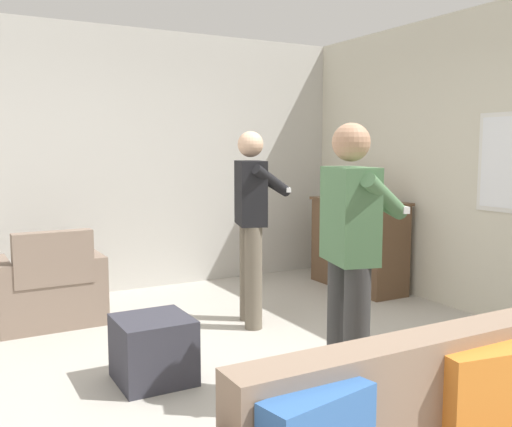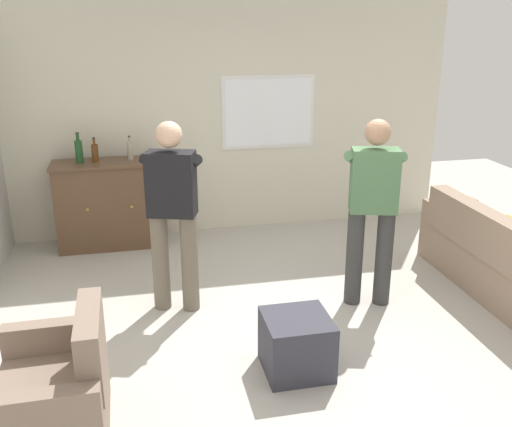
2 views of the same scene
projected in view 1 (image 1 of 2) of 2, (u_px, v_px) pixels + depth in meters
ground at (229, 372)px, 3.93m from camera, size 10.40×10.40×0.00m
wall_back_with_window at (499, 164)px, 5.03m from camera, size 5.20×0.15×2.80m
wall_side_left at (119, 161)px, 6.09m from camera, size 0.12×5.20×2.80m
armchair at (50, 292)px, 4.97m from camera, size 0.66×0.89×0.85m
sideboard_cabinet at (358, 244)px, 6.26m from camera, size 1.20×0.49×0.98m
bottle_wine_green at (378, 191)px, 5.98m from camera, size 0.06×0.06×0.27m
bottle_liquor_amber at (355, 189)px, 6.31m from camera, size 0.07×0.07×0.27m
bottle_spirits_clear at (345, 186)px, 6.44m from camera, size 0.08×0.08×0.33m
ottoman at (153, 349)px, 3.76m from camera, size 0.48×0.48×0.43m
person_standing_left at (252, 218)px, 4.91m from camera, size 0.53×0.52×1.68m
person_standing_right at (351, 252)px, 3.30m from camera, size 0.54×0.52×1.68m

